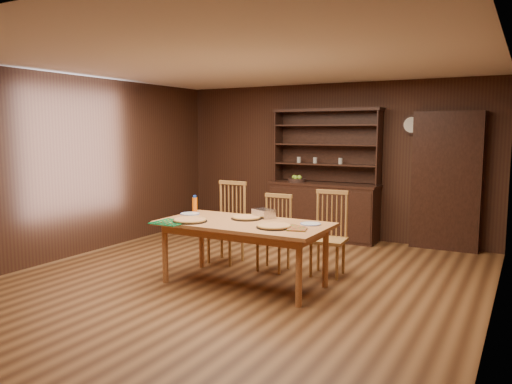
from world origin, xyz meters
The scene contains 20 objects.
floor centered at (0.00, 0.00, 0.00)m, with size 6.00×6.00×0.00m, color brown.
room_shell centered at (0.00, 0.00, 1.58)m, with size 6.00×6.00×6.00m.
china_hutch centered at (0.00, 2.75, 0.60)m, with size 1.84×0.52×2.17m.
doorway centered at (1.90, 2.90, 1.05)m, with size 1.00×0.18×2.10m, color #331911.
wall_clock centered at (1.35, 2.96, 1.90)m, with size 0.30×0.05×0.30m.
dining_table centered at (0.12, -0.11, 0.67)m, with size 1.99×0.99×0.75m.
chair_left centered at (-0.62, 0.73, 0.59)m, with size 0.46×0.44×1.11m.
chair_center centered at (0.13, 0.68, 0.52)m, with size 0.42×0.40×0.99m.
chair_right centered at (0.83, 0.80, 0.56)m, with size 0.47×0.45×1.06m.
pizza_left centered at (-0.45, -0.40, 0.77)m, with size 0.40×0.40×0.04m.
pizza_right centered at (0.58, -0.24, 0.77)m, with size 0.40×0.40×0.04m.
pizza_center centered at (0.04, 0.08, 0.77)m, with size 0.37×0.37×0.04m.
cooling_rack centered at (-0.61, -0.56, 0.76)m, with size 0.35×0.35×0.02m, color #0B9546, non-canonical shape.
plate_left centered at (-0.76, 0.02, 0.76)m, with size 0.25×0.25×0.02m.
plate_right centered at (0.86, 0.12, 0.76)m, with size 0.24×0.24×0.02m.
foil_dish centered at (0.17, 0.28, 0.80)m, with size 0.26×0.19×0.10m, color silver.
juice_bottle centered at (-0.85, 0.25, 0.85)m, with size 0.07×0.07×0.21m.
pot_holder_a centered at (0.85, -0.24, 0.76)m, with size 0.20×0.20×0.01m, color red.
pot_holder_b centered at (0.75, -0.15, 0.76)m, with size 0.22×0.22×0.02m, color red.
fruit_bowl centered at (-0.48, 2.69, 0.98)m, with size 0.30×0.30×0.12m.
Camera 1 is at (3.01, -5.06, 1.81)m, focal length 35.00 mm.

